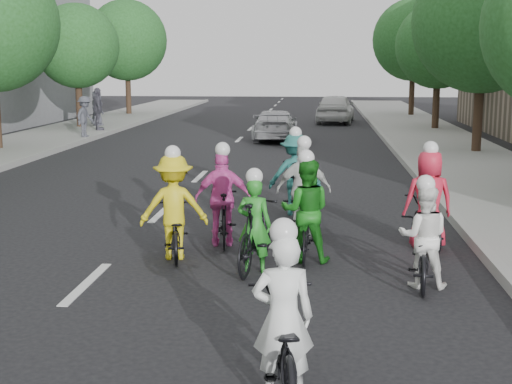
# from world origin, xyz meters

# --- Properties ---
(ground) EXTENTS (120.00, 120.00, 0.00)m
(ground) POSITION_xyz_m (0.00, 0.00, 0.00)
(ground) COLOR black
(ground) RESTS_ON ground
(sidewalk_right) EXTENTS (4.00, 80.00, 0.15)m
(sidewalk_right) POSITION_xyz_m (8.00, 10.00, 0.07)
(sidewalk_right) COLOR gray
(sidewalk_right) RESTS_ON ground
(curb_right) EXTENTS (0.18, 80.00, 0.18)m
(curb_right) POSITION_xyz_m (6.05, 10.00, 0.09)
(curb_right) COLOR #999993
(curb_right) RESTS_ON ground
(tree_l_4) EXTENTS (4.00, 4.00, 5.97)m
(tree_l_4) POSITION_xyz_m (-8.20, 24.00, 3.96)
(tree_l_4) COLOR black
(tree_l_4) RESTS_ON ground
(tree_l_5) EXTENTS (4.80, 4.80, 6.93)m
(tree_l_5) POSITION_xyz_m (-8.20, 33.00, 4.52)
(tree_l_5) COLOR black
(tree_l_5) RESTS_ON ground
(tree_r_1) EXTENTS (4.80, 4.80, 6.93)m
(tree_r_1) POSITION_xyz_m (8.80, 15.60, 4.52)
(tree_r_1) COLOR black
(tree_r_1) RESTS_ON ground
(tree_r_2) EXTENTS (4.00, 4.00, 5.97)m
(tree_r_2) POSITION_xyz_m (8.80, 24.60, 3.96)
(tree_r_2) COLOR black
(tree_r_2) RESTS_ON ground
(tree_r_3) EXTENTS (4.80, 4.80, 6.93)m
(tree_r_3) POSITION_xyz_m (8.80, 33.60, 4.52)
(tree_r_3) COLOR black
(tree_r_3) RESTS_ON ground
(cyclist_0) EXTENTS (0.87, 1.90, 1.76)m
(cyclist_0) POSITION_xyz_m (3.01, -3.25, 0.57)
(cyclist_0) COLOR black
(cyclist_0) RESTS_ON ground
(cyclist_1) EXTENTS (0.82, 1.49, 1.81)m
(cyclist_1) POSITION_xyz_m (3.13, 1.53, 0.69)
(cyclist_1) COLOR black
(cyclist_1) RESTS_ON ground
(cyclist_2) EXTENTS (1.20, 1.70, 1.86)m
(cyclist_2) POSITION_xyz_m (1.00, 1.51, 0.69)
(cyclist_2) COLOR black
(cyclist_2) RESTS_ON ground
(cyclist_3) EXTENTS (1.02, 1.64, 1.82)m
(cyclist_3) POSITION_xyz_m (1.68, 2.42, 0.67)
(cyclist_3) COLOR black
(cyclist_3) RESTS_ON ground
(cyclist_4) EXTENTS (0.90, 1.69, 1.86)m
(cyclist_4) POSITION_xyz_m (5.20, 2.51, 0.65)
(cyclist_4) COLOR black
(cyclist_4) RESTS_ON ground
(cyclist_5) EXTENTS (0.83, 1.89, 1.60)m
(cyclist_5) POSITION_xyz_m (2.37, 0.91, 0.60)
(cyclist_5) COLOR black
(cyclist_5) RESTS_ON ground
(cyclist_6) EXTENTS (0.80, 1.80, 1.61)m
(cyclist_6) POSITION_xyz_m (4.82, 0.36, 0.57)
(cyclist_6) COLOR black
(cyclist_6) RESTS_ON ground
(cyclist_7) EXTENTS (1.12, 1.92, 1.86)m
(cyclist_7) POSITION_xyz_m (2.84, 5.13, 0.72)
(cyclist_7) COLOR black
(cyclist_7) RESTS_ON ground
(cyclist_8) EXTENTS (1.03, 2.00, 1.86)m
(cyclist_8) POSITION_xyz_m (3.06, 3.28, 0.64)
(cyclist_8) COLOR black
(cyclist_8) RESTS_ON ground
(follow_car_lead) EXTENTS (1.76, 4.30, 1.25)m
(follow_car_lead) POSITION_xyz_m (1.53, 19.92, 0.62)
(follow_car_lead) COLOR silver
(follow_car_lead) RESTS_ON ground
(follow_car_trail) EXTENTS (2.30, 4.76, 1.57)m
(follow_car_trail) POSITION_xyz_m (4.21, 29.07, 0.78)
(follow_car_trail) COLOR silver
(follow_car_trail) RESTS_ON ground
(spectator_0) EXTENTS (0.85, 1.20, 1.68)m
(spectator_0) POSITION_xyz_m (-6.30, 19.07, 0.99)
(spectator_0) COLOR #494A55
(spectator_0) RESTS_ON sidewalk_left
(spectator_1) EXTENTS (0.90, 1.22, 1.92)m
(spectator_1) POSITION_xyz_m (-6.70, 22.13, 1.11)
(spectator_1) COLOR #514F5D
(spectator_1) RESTS_ON sidewalk_left
(spectator_2) EXTENTS (0.71, 0.93, 1.69)m
(spectator_2) POSITION_xyz_m (-7.52, 24.56, 1.00)
(spectator_2) COLOR #4A4B56
(spectator_2) RESTS_ON sidewalk_left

